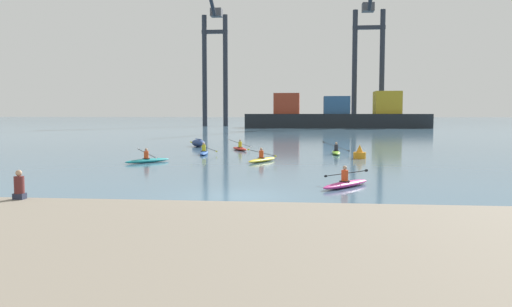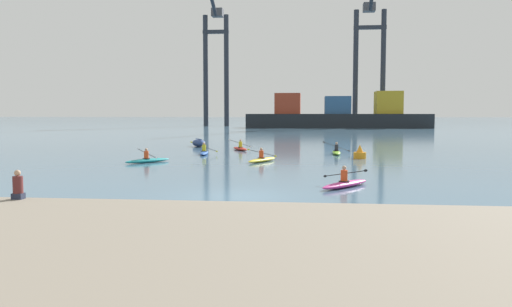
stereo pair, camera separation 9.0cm
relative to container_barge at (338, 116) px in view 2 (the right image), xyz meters
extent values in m
plane|color=#476B84|center=(-8.80, -96.01, -2.66)|extent=(800.00, 800.00, 0.00)
cube|color=#1E2328|center=(-0.09, 0.00, -1.13)|extent=(39.99, 8.24, 3.07)
cube|color=#993823|center=(-11.09, 0.00, 2.68)|extent=(5.60, 5.77, 4.56)
cube|color=#2D5684|center=(-0.09, 0.00, 2.33)|extent=(5.60, 5.77, 3.85)
cube|color=#B29323|center=(10.91, 0.00, 2.87)|extent=(5.60, 5.77, 4.93)
cylinder|color=#232833|center=(-32.11, 11.79, 11.03)|extent=(1.20, 1.20, 27.38)
cylinder|color=#232833|center=(-26.86, 11.79, 11.03)|extent=(1.20, 1.20, 27.38)
cube|color=#232833|center=(-29.49, 11.79, 20.61)|extent=(6.45, 0.90, 0.90)
cube|color=#47474C|center=(-29.49, 14.29, 25.72)|extent=(2.80, 2.80, 2.00)
cylinder|color=#232833|center=(4.50, 9.19, 11.03)|extent=(1.20, 1.20, 27.39)
cylinder|color=#232833|center=(10.87, 9.19, 11.03)|extent=(1.20, 1.20, 27.39)
cube|color=#232833|center=(7.68, 9.19, 20.62)|extent=(7.57, 0.90, 0.90)
cube|color=#47474C|center=(7.68, 11.69, 25.73)|extent=(2.80, 2.80, 2.00)
ellipsoid|color=navy|center=(-16.70, -66.78, -2.31)|extent=(2.20, 2.81, 0.70)
cube|color=navy|center=(-16.70, -66.78, -1.93)|extent=(0.98, 1.74, 0.06)
cylinder|color=orange|center=(-2.42, -78.43, -2.44)|extent=(0.90, 0.90, 0.45)
cone|color=orange|center=(-2.42, -78.43, -1.94)|extent=(0.49, 0.49, 0.55)
ellipsoid|color=yellow|center=(-9.14, -81.68, -2.53)|extent=(1.97, 3.34, 0.26)
torus|color=black|center=(-9.18, -81.78, -2.39)|extent=(0.65, 0.65, 0.05)
cylinder|color=#DB471E|center=(-9.18, -81.78, -2.15)|extent=(0.30, 0.30, 0.50)
sphere|color=tan|center=(-9.18, -81.78, -1.80)|extent=(0.19, 0.19, 0.19)
cylinder|color=black|center=(-9.16, -81.73, -2.05)|extent=(1.90, 0.90, 0.39)
ellipsoid|color=yellow|center=(-10.10, -81.30, -1.87)|extent=(0.19, 0.12, 0.14)
ellipsoid|color=yellow|center=(-8.22, -82.16, -2.23)|extent=(0.19, 0.12, 0.14)
ellipsoid|color=#2856B2|center=(-14.25, -76.03, -2.53)|extent=(1.05, 3.45, 0.26)
torus|color=black|center=(-14.23, -76.13, -2.39)|extent=(0.55, 0.55, 0.05)
cylinder|color=gold|center=(-14.23, -76.13, -2.15)|extent=(0.30, 0.30, 0.50)
sphere|color=tan|center=(-14.23, -76.13, -1.80)|extent=(0.19, 0.19, 0.19)
cylinder|color=black|center=(-14.24, -76.08, -2.05)|extent=(1.97, 0.30, 0.75)
ellipsoid|color=yellow|center=(-15.22, -76.21, -1.69)|extent=(0.21, 0.07, 0.17)
ellipsoid|color=yellow|center=(-13.26, -75.95, -2.41)|extent=(0.21, 0.07, 0.17)
ellipsoid|color=#C13384|center=(-4.40, -93.03, -2.53)|extent=(2.49, 3.10, 0.26)
torus|color=black|center=(-4.46, -93.11, -2.39)|extent=(0.68, 0.68, 0.05)
cylinder|color=#DB471E|center=(-4.46, -93.11, -2.15)|extent=(0.30, 0.30, 0.50)
sphere|color=tan|center=(-4.46, -93.11, -1.80)|extent=(0.19, 0.19, 0.19)
cylinder|color=black|center=(-4.43, -93.07, -2.05)|extent=(1.69, 1.25, 0.44)
ellipsoid|color=black|center=(-5.26, -92.46, -2.26)|extent=(0.18, 0.15, 0.14)
ellipsoid|color=black|center=(-3.60, -93.68, -1.85)|extent=(0.18, 0.15, 0.14)
ellipsoid|color=red|center=(-12.07, -71.13, -2.53)|extent=(2.03, 3.32, 0.26)
torus|color=black|center=(-12.02, -71.22, -2.39)|extent=(0.66, 0.66, 0.05)
cylinder|color=gold|center=(-12.02, -71.22, -2.15)|extent=(0.30, 0.30, 0.50)
sphere|color=tan|center=(-12.02, -71.22, -1.80)|extent=(0.19, 0.19, 0.19)
cylinder|color=black|center=(-12.04, -71.17, -2.05)|extent=(1.81, 0.91, 0.70)
ellipsoid|color=silver|center=(-12.94, -71.61, -1.72)|extent=(0.20, 0.13, 0.16)
ellipsoid|color=silver|center=(-11.15, -70.74, -2.39)|extent=(0.20, 0.13, 0.16)
ellipsoid|color=teal|center=(-16.56, -82.99, -2.53)|extent=(2.57, 3.05, 0.26)
torus|color=black|center=(-16.63, -83.06, -2.39)|extent=(0.69, 0.69, 0.05)
cylinder|color=#DB471E|center=(-16.63, -83.06, -2.15)|extent=(0.30, 0.30, 0.50)
sphere|color=tan|center=(-16.63, -83.06, -1.80)|extent=(0.19, 0.19, 0.19)
cylinder|color=black|center=(-16.59, -83.03, -2.05)|extent=(1.64, 1.29, 0.51)
ellipsoid|color=silver|center=(-17.40, -82.39, -1.81)|extent=(0.18, 0.16, 0.15)
ellipsoid|color=silver|center=(-15.79, -83.66, -2.29)|extent=(0.18, 0.16, 0.15)
ellipsoid|color=#7ABC2D|center=(-3.90, -74.60, -2.53)|extent=(0.64, 3.41, 0.26)
torus|color=black|center=(-3.90, -74.70, -2.39)|extent=(0.50, 0.50, 0.05)
cylinder|color=#23232D|center=(-3.90, -74.70, -2.15)|extent=(0.30, 0.30, 0.50)
sphere|color=tan|center=(-3.90, -74.70, -1.80)|extent=(0.19, 0.19, 0.19)
cylinder|color=black|center=(-3.90, -74.65, -2.05)|extent=(2.00, 0.06, 0.72)
ellipsoid|color=black|center=(-4.89, -74.66, -1.71)|extent=(0.21, 0.04, 0.16)
ellipsoid|color=black|center=(-2.90, -74.64, -2.40)|extent=(0.21, 0.04, 0.16)
cube|color=#23283D|center=(-14.76, -101.06, -1.94)|extent=(0.32, 0.28, 0.18)
cylinder|color=#562323|center=(-14.76, -101.06, -1.59)|extent=(0.30, 0.30, 0.52)
sphere|color=tan|center=(-14.76, -101.06, -1.23)|extent=(0.19, 0.19, 0.19)
camera|label=1|loc=(-6.01, -115.75, 0.58)|focal=36.22mm
camera|label=2|loc=(-5.92, -115.74, 0.58)|focal=36.22mm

